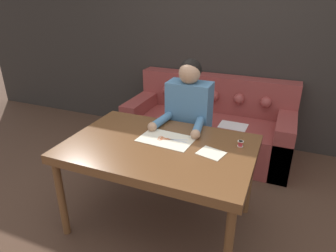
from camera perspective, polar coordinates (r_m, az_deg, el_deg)
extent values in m
plane|color=#4C3323|center=(2.72, 1.49, -17.80)|extent=(16.00, 16.00, 0.00)
cube|color=#2D2823|center=(3.80, 12.06, 15.90)|extent=(8.00, 0.06, 2.60)
cube|color=brown|center=(2.31, -1.70, -4.34)|extent=(1.43, 0.95, 0.07)
cylinder|color=brown|center=(2.55, -19.64, -12.92)|extent=(0.06, 0.06, 0.68)
cylinder|color=brown|center=(2.07, 11.39, -22.09)|extent=(0.06, 0.06, 0.68)
cylinder|color=brown|center=(3.09, -9.62, -4.72)|extent=(0.06, 0.06, 0.68)
cylinder|color=brown|center=(2.71, 15.16, -9.83)|extent=(0.06, 0.06, 0.68)
cube|color=brown|center=(3.68, 7.50, -1.70)|extent=(1.93, 0.86, 0.44)
cube|color=brown|center=(3.81, 9.18, 6.26)|extent=(1.93, 0.22, 0.44)
cube|color=brown|center=(3.94, -4.64, 1.47)|extent=(0.20, 0.86, 0.60)
cube|color=brown|center=(3.56, 21.12, -2.79)|extent=(0.20, 0.86, 0.60)
sphere|color=brown|center=(3.87, -0.17, 6.87)|extent=(0.13, 0.13, 0.13)
sphere|color=brown|center=(3.77, 4.16, 6.32)|extent=(0.13, 0.13, 0.13)
sphere|color=brown|center=(3.69, 8.68, 5.70)|extent=(0.13, 0.13, 0.13)
sphere|color=brown|center=(3.63, 13.37, 5.02)|extent=(0.13, 0.13, 0.13)
sphere|color=brown|center=(3.60, 18.16, 4.29)|extent=(0.13, 0.13, 0.13)
cube|color=white|center=(3.44, 12.30, 0.04)|extent=(0.31, 0.23, 0.00)
cylinder|color=#33281E|center=(3.04, 3.72, -7.23)|extent=(0.28, 0.28, 0.47)
cube|color=teal|center=(2.80, 4.01, 2.26)|extent=(0.40, 0.22, 0.61)
sphere|color=tan|center=(2.66, 4.12, 10.00)|extent=(0.19, 0.19, 0.19)
sphere|color=black|center=(2.68, 4.35, 10.64)|extent=(0.20, 0.20, 0.20)
cylinder|color=teal|center=(2.63, -1.32, 1.01)|extent=(0.10, 0.30, 0.07)
sphere|color=tan|center=(2.51, -3.03, -0.17)|extent=(0.08, 0.08, 0.08)
cylinder|color=teal|center=(2.52, 5.74, -0.16)|extent=(0.12, 0.31, 0.07)
sphere|color=tan|center=(2.38, 5.24, -1.61)|extent=(0.08, 0.08, 0.08)
cube|color=beige|center=(2.37, -0.35, -2.51)|extent=(0.44, 0.30, 0.00)
cube|color=beige|center=(2.20, 8.21, -5.14)|extent=(0.22, 0.19, 0.00)
cube|color=silver|center=(2.36, 2.16, -2.66)|extent=(0.13, 0.05, 0.00)
cube|color=#D1511E|center=(2.37, -0.49, -2.58)|extent=(0.09, 0.04, 0.00)
torus|color=#D1511E|center=(2.37, -1.53, -2.54)|extent=(0.04, 0.04, 0.01)
cube|color=silver|center=(2.34, 2.04, -2.92)|extent=(0.13, 0.02, 0.00)
cube|color=#D1511E|center=(2.38, -0.39, -2.41)|extent=(0.09, 0.01, 0.00)
torus|color=#D1511E|center=(2.40, -1.33, -2.22)|extent=(0.04, 0.04, 0.01)
cylinder|color=silver|center=(2.36, 0.55, -2.61)|extent=(0.01, 0.01, 0.01)
cylinder|color=red|center=(2.32, 13.63, -3.30)|extent=(0.03, 0.03, 0.04)
cylinder|color=beige|center=(2.31, 13.68, -2.85)|extent=(0.04, 0.04, 0.00)
cylinder|color=beige|center=(2.33, 13.58, -3.75)|extent=(0.04, 0.04, 0.00)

